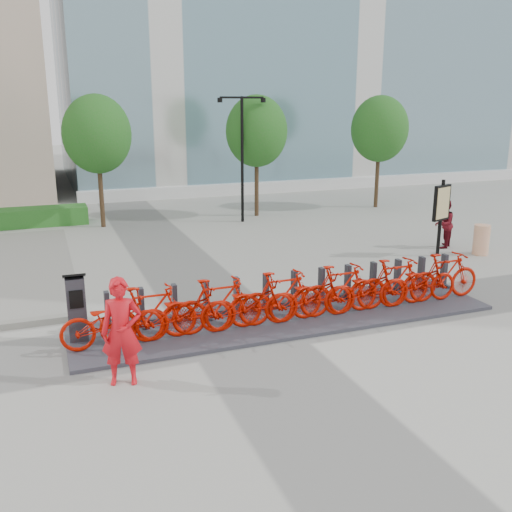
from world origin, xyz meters
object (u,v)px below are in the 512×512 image
object	(u,v)px
pedestrian	(444,224)
construction_barrel	(481,240)
worker_red	(122,332)
map_sign	(442,206)
kiosk	(77,307)
bike_0	(113,321)

from	to	relation	value
pedestrian	construction_barrel	xyz separation A→B (m)	(0.57, -1.17, -0.33)
worker_red	map_sign	world-z (taller)	map_sign
kiosk	map_sign	world-z (taller)	map_sign
kiosk	construction_barrel	world-z (taller)	kiosk
worker_red	map_sign	size ratio (longest dim) A/B	0.78
kiosk	pedestrian	world-z (taller)	pedestrian
bike_0	map_sign	xyz separation A→B (m)	(10.63, 3.66, 1.01)
pedestrian	construction_barrel	bearing A→B (deg)	76.24
kiosk	pedestrian	distance (m)	12.72
bike_0	worker_red	bearing A→B (deg)	179.80
pedestrian	construction_barrel	size ratio (longest dim) A/B	1.69
kiosk	worker_red	bearing A→B (deg)	-72.10
bike_0	map_sign	size ratio (longest dim) A/B	0.83
bike_0	pedestrian	bearing A→B (deg)	-68.50
construction_barrel	map_sign	xyz separation A→B (m)	(-1.42, 0.32, 1.13)
worker_red	map_sign	bearing A→B (deg)	39.48
pedestrian	construction_barrel	distance (m)	1.35
bike_0	pedestrian	xyz separation A→B (m)	(11.47, 4.52, 0.21)
worker_red	construction_barrel	world-z (taller)	worker_red
bike_0	worker_red	size ratio (longest dim) A/B	1.05
worker_red	map_sign	xyz separation A→B (m)	(10.63, 5.13, 0.66)
pedestrian	kiosk	bearing A→B (deg)	-21.83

